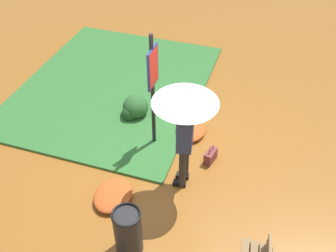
% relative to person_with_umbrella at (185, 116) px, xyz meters
% --- Properties ---
extents(ground_plane, '(18.00, 18.00, 0.00)m').
position_rel_person_with_umbrella_xyz_m(ground_plane, '(-0.32, -0.24, -1.55)').
color(ground_plane, brown).
extents(grass_verge, '(4.80, 4.00, 0.05)m').
position_rel_person_with_umbrella_xyz_m(grass_verge, '(-2.29, -2.32, -1.53)').
color(grass_verge, '#2D662D').
rests_on(grass_verge, ground_plane).
extents(person_with_umbrella, '(0.96, 0.96, 2.04)m').
position_rel_person_with_umbrella_xyz_m(person_with_umbrella, '(0.00, 0.00, 0.00)').
color(person_with_umbrella, '#2D2823').
rests_on(person_with_umbrella, ground_plane).
extents(info_sign_post, '(0.44, 0.07, 2.30)m').
position_rel_person_with_umbrella_xyz_m(info_sign_post, '(-0.86, -0.81, -0.11)').
color(info_sign_post, black).
rests_on(info_sign_post, ground_plane).
extents(handbag, '(0.32, 0.21, 0.37)m').
position_rel_person_with_umbrella_xyz_m(handbag, '(-0.71, 0.32, -1.42)').
color(handbag, brown).
rests_on(handbag, ground_plane).
extents(trash_bin, '(0.42, 0.42, 0.83)m').
position_rel_person_with_umbrella_xyz_m(trash_bin, '(1.39, -0.40, -1.13)').
color(trash_bin, black).
rests_on(trash_bin, ground_plane).
extents(shrub_cluster, '(0.58, 0.53, 0.47)m').
position_rel_person_with_umbrella_xyz_m(shrub_cluster, '(-1.48, -1.47, -1.33)').
color(shrub_cluster, '#285628').
rests_on(shrub_cluster, ground_plane).
extents(leaf_pile_near_person, '(0.72, 0.58, 0.16)m').
position_rel_person_with_umbrella_xyz_m(leaf_pile_near_person, '(-1.33, -0.22, -1.47)').
color(leaf_pile_near_person, '#B74C1E').
rests_on(leaf_pile_near_person, ground_plane).
extents(leaf_pile_by_bench, '(0.77, 0.61, 0.17)m').
position_rel_person_with_umbrella_xyz_m(leaf_pile_by_bench, '(0.62, -1.01, -1.47)').
color(leaf_pile_by_bench, '#B74C1E').
rests_on(leaf_pile_by_bench, ground_plane).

